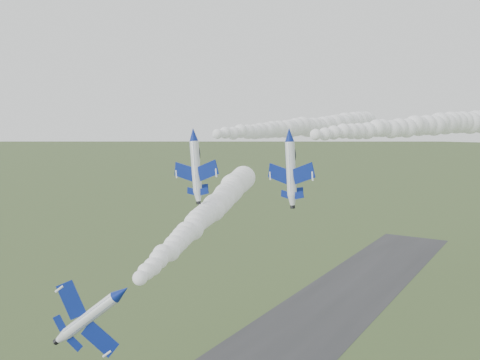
% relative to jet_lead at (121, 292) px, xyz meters
% --- Properties ---
extents(jet_lead, '(6.41, 11.44, 7.65)m').
position_rel_jet_lead_xyz_m(jet_lead, '(0.00, 0.00, 0.00)').
color(jet_lead, silver).
extents(smoke_trail_jet_lead, '(25.68, 61.45, 5.35)m').
position_rel_jet_lead_xyz_m(smoke_trail_jet_lead, '(-10.79, 32.33, 2.82)').
color(smoke_trail_jet_lead, white).
extents(jet_pair_left, '(10.98, 12.94, 3.26)m').
position_rel_jet_lead_xyz_m(jet_pair_left, '(-12.96, 31.32, 16.22)').
color(jet_pair_left, silver).
extents(smoke_trail_jet_pair_left, '(17.77, 58.25, 5.41)m').
position_rel_jet_lead_xyz_m(smoke_trail_jet_pair_left, '(-6.69, 63.02, 16.91)').
color(smoke_trail_jet_pair_left, white).
extents(jet_pair_right, '(10.26, 11.81, 3.08)m').
position_rel_jet_lead_xyz_m(jet_pair_right, '(4.96, 31.36, 16.48)').
color(jet_pair_right, silver).
extents(smoke_trail_jet_pair_right, '(27.61, 58.05, 5.01)m').
position_rel_jet_lead_xyz_m(smoke_trail_jet_pair_right, '(17.96, 62.03, 17.54)').
color(smoke_trail_jet_pair_right, white).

